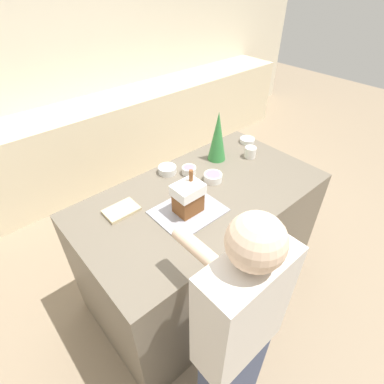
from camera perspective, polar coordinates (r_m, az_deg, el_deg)
ground_plane at (r=2.65m, az=1.58°, el=-16.63°), size 12.00×12.00×0.00m
wall_back at (r=3.64m, az=-25.06°, el=21.36°), size 8.00×0.05×2.60m
back_cabinet_block at (r=3.66m, az=-19.73°, el=8.03°), size 6.00×0.60×0.90m
kitchen_island at (r=2.27m, az=1.79°, el=-9.71°), size 1.66×0.90×0.95m
baking_tray at (r=1.81m, az=-0.74°, el=-3.65°), size 0.40×0.32×0.01m
gingerbread_house at (r=1.74m, az=-0.76°, el=-1.03°), size 0.17×0.14×0.26m
decorative_tree at (r=2.20m, az=4.92°, el=10.51°), size 0.13×0.13×0.38m
candy_bowl_beside_tree at (r=2.11m, az=-0.56°, el=4.22°), size 0.10×0.10×0.05m
candy_bowl_center_rear at (r=2.54m, az=10.48°, el=9.69°), size 0.12×0.12×0.04m
candy_bowl_near_tray_left at (r=2.13m, az=-4.73°, el=4.32°), size 0.13×0.13×0.05m
candy_bowl_far_left at (r=2.04m, az=4.01°, el=2.89°), size 0.12×0.12×0.05m
cookbook at (r=1.85m, az=-13.31°, el=-3.42°), size 0.20×0.14×0.02m
mug at (r=2.33m, az=11.05°, el=7.45°), size 0.08×0.08×0.08m
person at (r=1.52m, az=8.44°, el=-25.94°), size 0.41×0.51×1.55m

